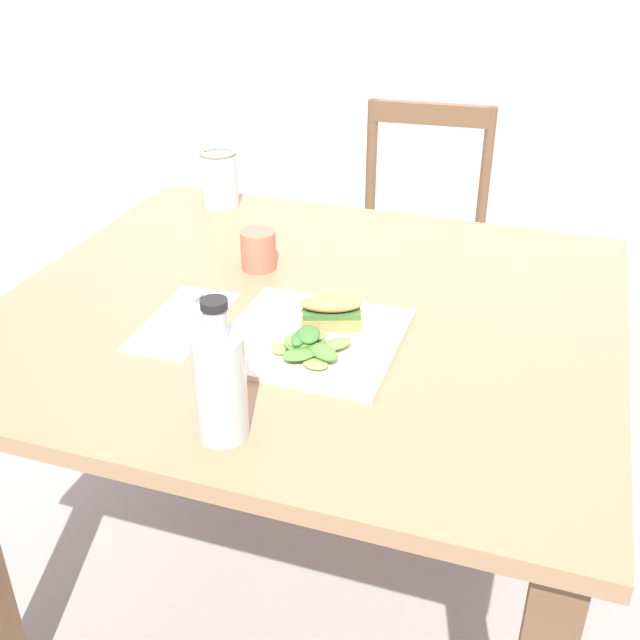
# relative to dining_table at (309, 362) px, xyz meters

# --- Properties ---
(ground_plane) EXTENTS (9.19, 9.19, 0.00)m
(ground_plane) POSITION_rel_dining_table_xyz_m (-0.12, 0.04, -0.62)
(ground_plane) COLOR gray
(dining_table) EXTENTS (1.12, 1.00, 0.74)m
(dining_table) POSITION_rel_dining_table_xyz_m (0.00, 0.00, 0.00)
(dining_table) COLOR #997551
(dining_table) RESTS_ON ground
(chair_wooden_far) EXTENTS (0.43, 0.43, 0.87)m
(chair_wooden_far) POSITION_rel_dining_table_xyz_m (0.02, 0.89, -0.17)
(chair_wooden_far) COLOR brown
(chair_wooden_far) RESTS_ON ground
(plate_lunch) EXTENTS (0.29, 0.29, 0.01)m
(plate_lunch) POSITION_rel_dining_table_xyz_m (0.05, -0.12, 0.13)
(plate_lunch) COLOR beige
(plate_lunch) RESTS_ON dining_table
(sandwich_half_front) EXTENTS (0.12, 0.09, 0.06)m
(sandwich_half_front) POSITION_rel_dining_table_xyz_m (0.07, -0.07, 0.16)
(sandwich_half_front) COLOR tan
(sandwich_half_front) RESTS_ON plate_lunch
(salad_mixed_greens) EXTENTS (0.14, 0.12, 0.04)m
(salad_mixed_greens) POSITION_rel_dining_table_xyz_m (0.06, -0.17, 0.15)
(salad_mixed_greens) COLOR #84A84C
(salad_mixed_greens) RESTS_ON plate_lunch
(napkin_folded) EXTENTS (0.13, 0.25, 0.00)m
(napkin_folded) POSITION_rel_dining_table_xyz_m (-0.19, -0.13, 0.13)
(napkin_folded) COLOR silver
(napkin_folded) RESTS_ON dining_table
(fork_on_napkin) EXTENTS (0.03, 0.19, 0.00)m
(fork_on_napkin) POSITION_rel_dining_table_xyz_m (-0.19, -0.11, 0.13)
(fork_on_napkin) COLOR silver
(fork_on_napkin) RESTS_ON napkin_folded
(bottle_cold_brew) EXTENTS (0.07, 0.07, 0.21)m
(bottle_cold_brew) POSITION_rel_dining_table_xyz_m (0.01, -0.40, 0.20)
(bottle_cold_brew) COLOR #472819
(bottle_cold_brew) RESTS_ON dining_table
(mason_jar_iced_tea) EXTENTS (0.09, 0.09, 0.14)m
(mason_jar_iced_tea) POSITION_rel_dining_table_xyz_m (-0.37, 0.42, 0.18)
(mason_jar_iced_tea) COLOR #995623
(mason_jar_iced_tea) RESTS_ON dining_table
(cup_extra_side) EXTENTS (0.07, 0.07, 0.08)m
(cup_extra_side) POSITION_rel_dining_table_xyz_m (-0.15, 0.12, 0.16)
(cup_extra_side) COLOR #B2664C
(cup_extra_side) RESTS_ON dining_table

